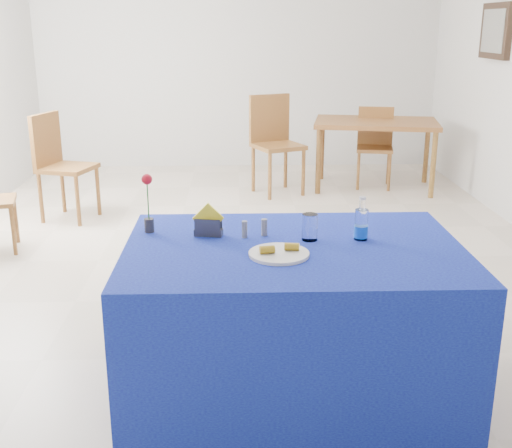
{
  "coord_description": "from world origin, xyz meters",
  "views": [
    {
      "loc": [
        -0.04,
        -4.72,
        1.76
      ],
      "look_at": [
        0.05,
        -2.03,
        0.92
      ],
      "focal_mm": 45.0,
      "sensor_mm": 36.0,
      "label": 1
    }
  ],
  "objects_px": {
    "blue_table": "(292,319)",
    "oak_table": "(376,128)",
    "chair_bg_right": "(375,141)",
    "chair_win_b": "(58,159)",
    "chair_bg_left": "(274,137)",
    "plate": "(279,254)",
    "water_bottle": "(361,225)"
  },
  "relations": [
    {
      "from": "blue_table",
      "to": "oak_table",
      "type": "xyz_separation_m",
      "value": [
        1.27,
        4.12,
        0.3
      ]
    },
    {
      "from": "oak_table",
      "to": "chair_bg_right",
      "type": "distance_m",
      "value": 0.21
    },
    {
      "from": "chair_bg_right",
      "to": "chair_win_b",
      "type": "relative_size",
      "value": 0.89
    },
    {
      "from": "chair_win_b",
      "to": "chair_bg_left",
      "type": "bearing_deg",
      "value": -48.44
    },
    {
      "from": "oak_table",
      "to": "chair_win_b",
      "type": "relative_size",
      "value": 1.47
    },
    {
      "from": "plate",
      "to": "oak_table",
      "type": "relative_size",
      "value": 0.19
    },
    {
      "from": "oak_table",
      "to": "blue_table",
      "type": "bearing_deg",
      "value": -107.16
    },
    {
      "from": "water_bottle",
      "to": "chair_bg_left",
      "type": "xyz_separation_m",
      "value": [
        -0.19,
        3.91,
        -0.23
      ]
    },
    {
      "from": "chair_bg_left",
      "to": "blue_table",
      "type": "bearing_deg",
      "value": -115.97
    },
    {
      "from": "blue_table",
      "to": "chair_win_b",
      "type": "bearing_deg",
      "value": 122.17
    },
    {
      "from": "plate",
      "to": "blue_table",
      "type": "xyz_separation_m",
      "value": [
        0.08,
        0.13,
        -0.39
      ]
    },
    {
      "from": "plate",
      "to": "chair_win_b",
      "type": "height_order",
      "value": "chair_win_b"
    },
    {
      "from": "plate",
      "to": "chair_bg_right",
      "type": "relative_size",
      "value": 0.31
    },
    {
      "from": "plate",
      "to": "chair_win_b",
      "type": "distance_m",
      "value": 3.67
    },
    {
      "from": "plate",
      "to": "oak_table",
      "type": "xyz_separation_m",
      "value": [
        1.35,
        4.25,
        -0.09
      ]
    },
    {
      "from": "water_bottle",
      "to": "chair_bg_right",
      "type": "relative_size",
      "value": 0.24
    },
    {
      "from": "chair_bg_right",
      "to": "chair_win_b",
      "type": "height_order",
      "value": "chair_win_b"
    },
    {
      "from": "blue_table",
      "to": "chair_bg_right",
      "type": "xyz_separation_m",
      "value": [
        1.3,
        4.25,
        0.13
      ]
    },
    {
      "from": "chair_bg_left",
      "to": "chair_bg_right",
      "type": "distance_m",
      "value": 1.18
    },
    {
      "from": "water_bottle",
      "to": "oak_table",
      "type": "relative_size",
      "value": 0.15
    },
    {
      "from": "oak_table",
      "to": "chair_win_b",
      "type": "bearing_deg",
      "value": -161.26
    },
    {
      "from": "chair_bg_left",
      "to": "plate",
      "type": "bearing_deg",
      "value": -117.0
    },
    {
      "from": "blue_table",
      "to": "chair_bg_right",
      "type": "distance_m",
      "value": 4.44
    },
    {
      "from": "plate",
      "to": "chair_bg_right",
      "type": "height_order",
      "value": "chair_bg_right"
    },
    {
      "from": "blue_table",
      "to": "oak_table",
      "type": "height_order",
      "value": "blue_table"
    },
    {
      "from": "plate",
      "to": "blue_table",
      "type": "distance_m",
      "value": 0.42
    },
    {
      "from": "plate",
      "to": "chair_win_b",
      "type": "relative_size",
      "value": 0.28
    },
    {
      "from": "water_bottle",
      "to": "oak_table",
      "type": "bearing_deg",
      "value": 76.9
    },
    {
      "from": "chair_win_b",
      "to": "chair_bg_right",
      "type": "bearing_deg",
      "value": -52.7
    },
    {
      "from": "blue_table",
      "to": "chair_bg_left",
      "type": "bearing_deg",
      "value": 87.89
    },
    {
      "from": "blue_table",
      "to": "chair_bg_left",
      "type": "height_order",
      "value": "chair_bg_left"
    },
    {
      "from": "plate",
      "to": "chair_win_b",
      "type": "bearing_deg",
      "value": 120.03
    }
  ]
}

